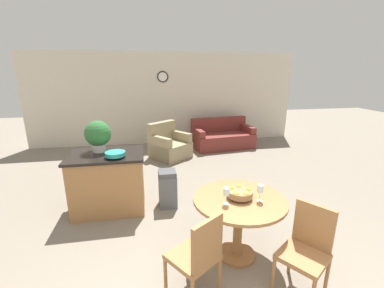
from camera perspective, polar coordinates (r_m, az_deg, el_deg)
name	(u,v)px	position (r m, az deg, el deg)	size (l,w,h in m)	color
wall_back	(166,99)	(7.89, -5.76, 9.95)	(8.00, 0.09, 2.70)	beige
dining_table	(239,212)	(3.14, 10.36, -14.61)	(1.07, 1.07, 0.78)	#9E6B3D
dining_chair_near_left	(198,254)	(2.65, 1.36, -23.20)	(0.58, 0.58, 0.92)	#9E6B3D
dining_chair_near_right	(307,246)	(2.97, 24.16, -20.03)	(0.58, 0.58, 0.92)	#9E6B3D
fruit_bowl	(240,193)	(3.02, 10.60, -10.61)	(0.29, 0.29, 0.12)	olive
wine_glass_left	(226,192)	(2.84, 7.66, -10.58)	(0.07, 0.07, 0.19)	silver
wine_glass_right	(260,189)	(2.98, 14.95, -9.69)	(0.07, 0.07, 0.19)	silver
kitchen_island	(109,182)	(4.36, -18.02, -7.93)	(1.14, 0.81, 0.94)	#9E6B3D
teal_bowl	(115,154)	(3.97, -16.68, -2.13)	(0.30, 0.30, 0.08)	teal
potted_plant	(98,135)	(4.28, -20.17, 1.97)	(0.41, 0.41, 0.50)	beige
trash_bin	(168,189)	(4.32, -5.43, -9.82)	(0.29, 0.30, 0.62)	#56565B
couch	(222,137)	(7.58, 6.73, 1.47)	(1.80, 1.09, 0.83)	maroon
armchair	(169,146)	(6.65, -5.09, -0.45)	(1.16, 1.16, 0.90)	#998966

